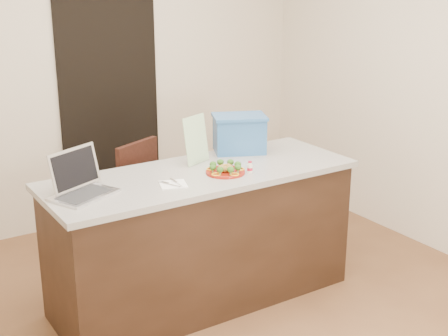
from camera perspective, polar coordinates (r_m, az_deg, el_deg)
ground at (r=4.24m, az=-0.19°, el=-13.16°), size 4.00×4.00×0.00m
room_shell at (r=3.68m, az=-0.21°, el=9.04°), size 4.00×4.00×4.00m
doorway at (r=5.58m, az=-10.35°, el=5.27°), size 0.90×0.02×2.00m
island at (r=4.21m, az=-2.03°, el=-6.27°), size 2.06×0.76×0.92m
plate at (r=4.02m, az=0.13°, el=-0.35°), size 0.25×0.25×0.02m
meatballs at (r=4.00m, az=0.14°, el=-0.03°), size 0.10×0.10×0.04m
broccoli at (r=4.00m, az=0.13°, el=0.20°), size 0.22×0.22×0.04m
pepper_rings at (r=4.01m, az=0.13°, el=-0.22°), size 0.25×0.24×0.01m
napkin at (r=3.81m, az=-4.67°, el=-1.51°), size 0.20×0.20×0.01m
fork at (r=3.81m, az=-5.02°, el=-1.42°), size 0.06×0.17×0.00m
knife at (r=3.81m, az=-4.16°, el=-1.39°), size 0.02×0.18×0.01m
yogurt_bottle at (r=4.03m, az=2.38°, el=0.01°), size 0.04×0.04×0.08m
laptop at (r=3.73m, az=-13.08°, el=-1.27°), size 0.43×0.42×0.26m
leaflet at (r=4.19m, az=-2.57°, el=2.60°), size 0.23×0.13×0.32m
blue_box at (r=4.46m, az=1.40°, el=3.18°), size 0.45×0.39×0.27m
chair at (r=4.68m, az=-7.25°, el=-2.83°), size 0.56×0.58×0.96m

